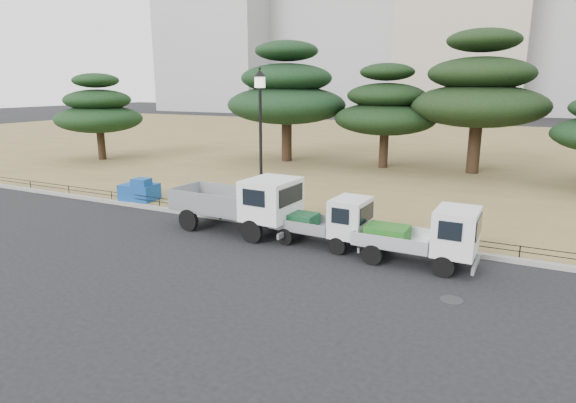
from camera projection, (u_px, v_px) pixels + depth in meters
The scene contains 14 objects.
ground at pixel (262, 250), 16.69m from camera, with size 220.00×220.00×0.00m, color black.
lawn at pixel (431, 148), 43.23m from camera, with size 120.00×56.00×0.15m, color olive.
curb at pixel (295, 228), 18.93m from camera, with size 120.00×0.25×0.16m, color gray.
truck_large at pixel (241, 201), 18.50m from camera, with size 5.17×2.29×2.21m.
truck_kei_front at pixel (328, 221), 16.93m from camera, with size 3.52×1.65×1.83m.
truck_kei_rear at pixel (425, 236), 15.08m from camera, with size 3.74×1.68×1.95m.
street_lamp at pixel (260, 121), 18.95m from camera, with size 0.54×0.54×5.99m.
pipe_fence at pixel (297, 219), 18.97m from camera, with size 38.00×0.04×0.40m.
tarp_pile at pixel (140, 191), 23.22m from camera, with size 1.78×1.39×1.10m.
manhole at pixel (452, 300), 12.81m from camera, with size 0.60×0.60×0.01m, color #2D2D30.
pine_west_far at pixel (98, 110), 35.06m from camera, with size 6.20×6.20×6.26m.
pine_west_near at pixel (287, 93), 34.13m from camera, with size 8.44×8.44×8.44m.
pine_center_left at pixel (386, 108), 31.54m from camera, with size 6.69×6.69×6.81m.
pine_center_right at pixel (479, 91), 29.25m from camera, with size 8.20×8.20×8.70m.
Camera 1 is at (7.92, -13.72, 5.58)m, focal length 30.00 mm.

